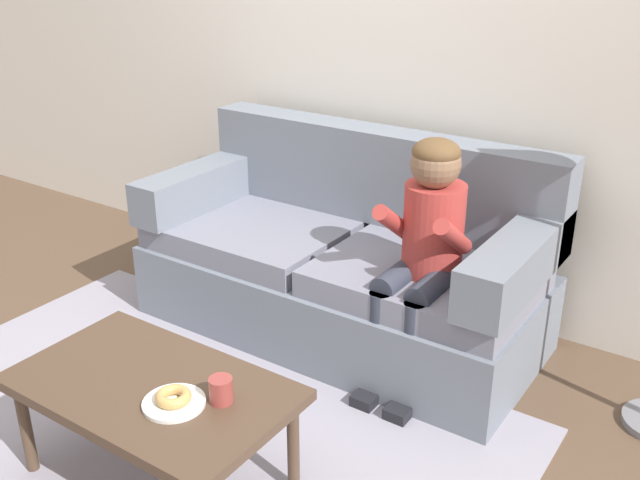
% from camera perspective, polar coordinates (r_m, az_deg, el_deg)
% --- Properties ---
extents(ground, '(10.00, 10.00, 0.00)m').
position_cam_1_polar(ground, '(3.24, -8.18, -12.30)').
color(ground, brown).
extents(wall_back, '(8.00, 0.10, 2.80)m').
position_cam_1_polar(wall_back, '(3.81, 5.24, 16.04)').
color(wall_back, silver).
rests_on(wall_back, ground).
extents(area_rug, '(2.66, 1.77, 0.01)m').
position_cam_1_polar(area_rug, '(3.10, -11.36, -14.34)').
color(area_rug, '#9993A3').
rests_on(area_rug, ground).
extents(couch, '(1.94, 0.90, 0.97)m').
position_cam_1_polar(couch, '(3.59, 2.01, -1.90)').
color(couch, slate).
rests_on(couch, ground).
extents(coffee_table, '(0.99, 0.58, 0.43)m').
position_cam_1_polar(coffee_table, '(2.65, -13.05, -11.72)').
color(coffee_table, '#4C3828').
rests_on(coffee_table, ground).
extents(person_child, '(0.34, 0.58, 1.10)m').
position_cam_1_polar(person_child, '(3.06, 8.23, -0.13)').
color(person_child, '#AD3833').
rests_on(person_child, ground).
extents(plate, '(0.21, 0.21, 0.01)m').
position_cam_1_polar(plate, '(2.50, -11.40, -12.45)').
color(plate, white).
rests_on(plate, coffee_table).
extents(donut, '(0.17, 0.17, 0.04)m').
position_cam_1_polar(donut, '(2.48, -11.45, -11.98)').
color(donut, tan).
rests_on(donut, plate).
extents(mug, '(0.08, 0.08, 0.09)m').
position_cam_1_polar(mug, '(2.47, -7.79, -11.62)').
color(mug, '#993D38').
rests_on(mug, coffee_table).
extents(toy_controller, '(0.23, 0.09, 0.05)m').
position_cam_1_polar(toy_controller, '(3.44, -11.70, -9.78)').
color(toy_controller, blue).
rests_on(toy_controller, ground).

